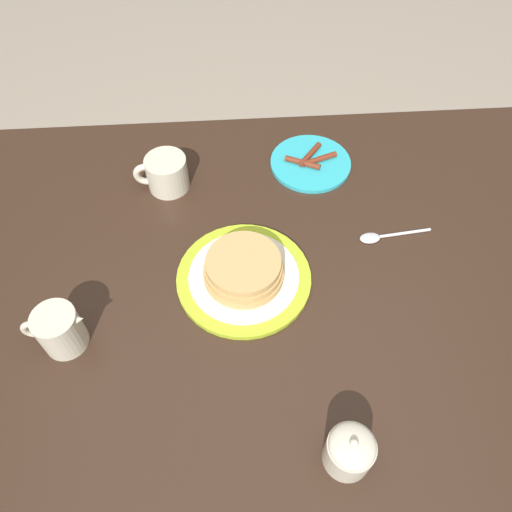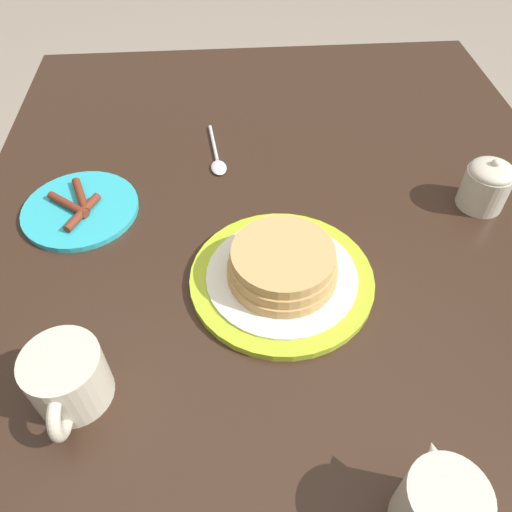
% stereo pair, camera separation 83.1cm
% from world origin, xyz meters
% --- Properties ---
extents(ground_plane, '(8.00, 8.00, 0.00)m').
position_xyz_m(ground_plane, '(0.00, 0.00, 0.00)').
color(ground_plane, gray).
extents(dining_table, '(1.44, 1.06, 0.77)m').
position_xyz_m(dining_table, '(0.00, 0.00, 0.66)').
color(dining_table, '#332116').
rests_on(dining_table, ground_plane).
extents(pancake_plate, '(0.27, 0.27, 0.07)m').
position_xyz_m(pancake_plate, '(0.05, -0.02, 0.80)').
color(pancake_plate, '#AAC628').
rests_on(pancake_plate, dining_table).
extents(side_plate_bacon, '(0.20, 0.20, 0.02)m').
position_xyz_m(side_plate_bacon, '(-0.13, -0.35, 0.78)').
color(side_plate_bacon, '#2DADBC').
rests_on(side_plate_bacon, dining_table).
extents(coffee_mug, '(0.13, 0.10, 0.08)m').
position_xyz_m(coffee_mug, '(0.22, -0.30, 0.81)').
color(coffee_mug, beige).
rests_on(coffee_mug, dining_table).
extents(creamer_pitcher, '(0.12, 0.08, 0.10)m').
position_xyz_m(creamer_pitcher, '(0.39, 0.10, 0.82)').
color(creamer_pitcher, beige).
rests_on(creamer_pitcher, dining_table).
extents(sugar_bowl, '(0.08, 0.08, 0.09)m').
position_xyz_m(sugar_bowl, '(-0.10, 0.34, 0.82)').
color(sugar_bowl, beige).
rests_on(sugar_bowl, dining_table).
extents(spoon, '(0.16, 0.04, 0.01)m').
position_xyz_m(spoon, '(-0.26, -0.11, 0.78)').
color(spoon, silver).
rests_on(spoon, dining_table).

